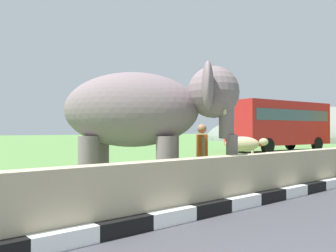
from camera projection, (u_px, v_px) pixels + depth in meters
name	position (u px, v px, depth m)	size (l,w,h in m)	color
striped_curb	(96.00, 233.00, 4.75)	(16.20, 0.20, 0.24)	white
barrier_parapet	(203.00, 185.00, 6.50)	(28.00, 0.36, 1.00)	tan
elephant	(147.00, 112.00, 8.02)	(3.83, 3.84, 2.94)	slate
person_handler	(202.00, 154.00, 8.70)	(0.50, 0.59, 1.66)	navy
bus_red	(280.00, 122.00, 25.17)	(8.64, 3.35, 3.50)	#B21E1E
cow_near	(243.00, 145.00, 15.60)	(1.49, 1.75, 1.23)	tan
hill_east	(327.00, 139.00, 58.36)	(44.30, 35.44, 10.50)	slate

